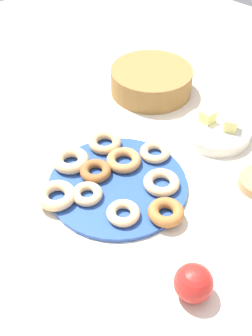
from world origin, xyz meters
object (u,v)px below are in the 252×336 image
donut_3 (123,213)px  donut_4 (161,182)px  donut_6 (71,160)px  donut_7 (87,194)px  fruit_bowl (216,131)px  donut_0 (57,195)px  donut_9 (165,213)px  apple (193,283)px  donut_8 (124,160)px  melon_chunk_left (208,116)px  donut_5 (105,143)px  donut_2 (154,152)px  donut_1 (96,171)px  melon_chunk_right (231,124)px  basket (151,81)px  donut_plate (118,184)px

donut_3 → donut_4: size_ratio=0.87×
donut_6 → donut_7: donut_6 is taller
donut_4 → fruit_bowl: donut_4 is taller
donut_0 → donut_4: 0.26m
donut_6 → fruit_bowl: bearing=62.1°
donut_9 → apple: bearing=-33.4°
donut_8 → melon_chunk_left: 0.28m
donut_4 → fruit_bowl: bearing=95.1°
donut_5 → apple: bearing=-23.0°
donut_4 → donut_7: bearing=-124.7°
donut_2 → donut_9: donut_9 is taller
donut_3 → donut_8: (-0.12, 0.13, 0.00)m
donut_1 → donut_3: size_ratio=1.03×
melon_chunk_right → fruit_bowl: bearing=-156.8°
apple → donut_7: bearing=175.7°
donut_8 → melon_chunk_right: bearing=65.3°
donut_3 → apple: bearing=-10.4°
donut_4 → melon_chunk_right: bearing=88.0°
donut_6 → melon_chunk_left: bearing=66.3°
donut_1 → melon_chunk_right: size_ratio=2.22×
donut_1 → donut_6: bearing=-165.7°
fruit_bowl → melon_chunk_left: (-0.03, 0.00, 0.03)m
fruit_bowl → melon_chunk_left: melon_chunk_left is taller
basket → donut_8: bearing=-59.9°
donut_6 → melon_chunk_right: bearing=59.1°
donut_9 → donut_5: bearing=163.8°
donut_5 → basket: size_ratio=0.34×
donut_3 → fruit_bowl: bearing=93.3°
donut_plate → apple: bearing=-19.3°
donut_7 → basket: basket is taller
donut_3 → apple: size_ratio=1.00×
donut_plate → donut_8: size_ratio=3.86×
donut_5 → donut_6: 0.11m
donut_0 → donut_3: bearing=25.5°
donut_6 → apple: bearing=-9.3°
melon_chunk_right → basket: bearing=174.6°
melon_chunk_left → melon_chunk_right: (0.07, 0.01, 0.00)m
donut_0 → donut_plate: bearing=64.8°
donut_0 → donut_3: 0.17m
donut_4 → donut_8: size_ratio=0.99×
melon_chunk_right → donut_1: bearing=-113.2°
donut_plate → donut_5: bearing=148.4°
donut_9 → basket: bearing=134.5°
donut_4 → donut_2: bearing=139.8°
apple → melon_chunk_left: bearing=122.8°
donut_8 → apple: 0.39m
donut_4 → donut_1: bearing=-150.3°
donut_6 → donut_9: bearing=6.1°
donut_5 → donut_9: 0.29m
apple → donut_6: bearing=170.7°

